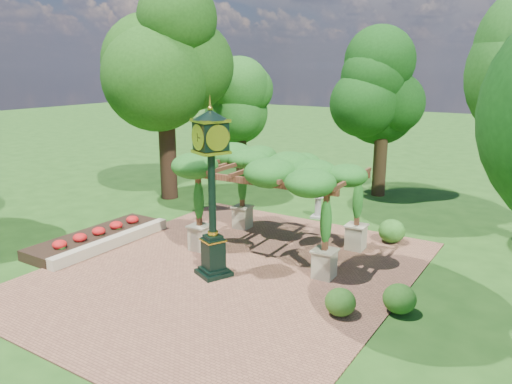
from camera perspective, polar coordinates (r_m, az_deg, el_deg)
The scene contains 13 objects.
ground at distance 14.77m, azimuth -5.32°, elevation -10.33°, with size 120.00×120.00×0.00m, color #1E4714.
brick_plaza at distance 15.49m, azimuth -3.03°, elevation -9.00°, with size 10.00×12.00×0.04m, color brown.
border_wall at distance 18.02m, azimuth -16.03°, elevation -5.55°, with size 0.35×5.00×0.40m, color #C6B793.
flower_bed at distance 18.68m, azimuth -17.87°, elevation -5.05°, with size 1.50×5.00×0.36m, color red.
pedestal_clock at distance 14.30m, azimuth -5.11°, elevation 1.54°, with size 1.30×1.30×5.02m.
pergola at distance 16.42m, azimuth 2.61°, elevation 2.30°, with size 5.41×3.52×3.33m.
sundial at distance 20.80m, azimuth 7.08°, elevation -1.86°, with size 0.58×0.58×0.91m.
shrub_front at distance 12.93m, azimuth 9.62°, elevation -12.31°, with size 0.78×0.78×0.70m, color #2D5E1A.
shrub_mid at distance 13.37m, azimuth 16.08°, elevation -11.64°, with size 0.84×0.84×0.76m, color #285919.
shrub_back at distance 18.31m, azimuth 15.25°, elevation -4.32°, with size 0.93×0.93×0.84m, color #29601B.
tree_west_near at distance 23.46m, azimuth -10.55°, elevation 15.87°, with size 4.42×4.42×10.07m.
tree_west_far at distance 26.71m, azimuth -1.74°, elevation 10.48°, with size 3.11×3.11×6.41m.
tree_north at distance 24.30m, azimuth 14.46°, elevation 11.41°, with size 3.27×3.27×7.50m.
Camera 1 is at (8.35, -10.54, 6.13)m, focal length 35.00 mm.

